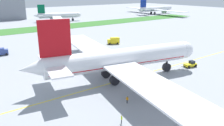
{
  "coord_description": "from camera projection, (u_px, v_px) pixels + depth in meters",
  "views": [
    {
      "loc": [
        -39.6,
        -49.18,
        24.82
      ],
      "look_at": [
        -1.07,
        3.73,
        3.96
      ],
      "focal_mm": 36.74,
      "sensor_mm": 36.0,
      "label": 1
    }
  ],
  "objects": [
    {
      "name": "parked_airliner_far_right",
      "position": [
        58.0,
        16.0,
        190.25
      ],
      "size": [
        37.28,
        59.47,
        13.75
      ],
      "color": "white",
      "rests_on": "ground"
    },
    {
      "name": "service_truck_catering_van",
      "position": [
        0.0,
        52.0,
        90.82
      ],
      "size": [
        5.82,
        3.21,
        2.91
      ],
      "color": "#33478C",
      "rests_on": "ground"
    },
    {
      "name": "ground_crew_wingwalker_starboard",
      "position": [
        122.0,
        118.0,
        44.48
      ],
      "size": [
        0.43,
        0.53,
        1.69
      ],
      "color": "black",
      "rests_on": "ground"
    },
    {
      "name": "grass_median_strip",
      "position": [
        22.0,
        30.0,
        147.66
      ],
      "size": [
        320.0,
        24.0,
        0.1
      ],
      "primitive_type": "cube",
      "color": "#38722D",
      "rests_on": "ground"
    },
    {
      "name": "apron_taxi_line",
      "position": [
        125.0,
        79.0,
        66.78
      ],
      "size": [
        280.0,
        0.36,
        0.01
      ],
      "primitive_type": "cube",
      "color": "yellow",
      "rests_on": "ground"
    },
    {
      "name": "service_truck_fuel_bowser",
      "position": [
        114.0,
        41.0,
        110.05
      ],
      "size": [
        6.07,
        4.47,
        3.19
      ],
      "color": "yellow",
      "rests_on": "ground"
    },
    {
      "name": "airliner_foreground",
      "position": [
        119.0,
        59.0,
        64.67
      ],
      "size": [
        52.64,
        83.71,
        18.24
      ],
      "color": "white",
      "rests_on": "ground"
    },
    {
      "name": "ground_plane",
      "position": [
        122.0,
        78.0,
        67.62
      ],
      "size": [
        600.0,
        600.0,
        0.0
      ],
      "primitive_type": "plane",
      "color": "#9399A0",
      "rests_on": "ground"
    },
    {
      "name": "ground_crew_wingwalker_port",
      "position": [
        127.0,
        99.0,
        52.37
      ],
      "size": [
        0.4,
        0.57,
        1.71
      ],
      "color": "black",
      "rests_on": "ground"
    },
    {
      "name": "ground_crew_marshaller_front",
      "position": [
        166.0,
        88.0,
        58.66
      ],
      "size": [
        0.57,
        0.35,
        1.67
      ],
      "color": "black",
      "rests_on": "ground"
    },
    {
      "name": "pushback_tug",
      "position": [
        191.0,
        64.0,
        77.26
      ],
      "size": [
        6.16,
        3.07,
        2.14
      ],
      "color": "yellow",
      "rests_on": "ground"
    },
    {
      "name": "parked_airliner_far_outer",
      "position": [
        155.0,
        9.0,
        247.11
      ],
      "size": [
        51.95,
        82.79,
        16.08
      ],
      "color": "white",
      "rests_on": "ground"
    }
  ]
}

